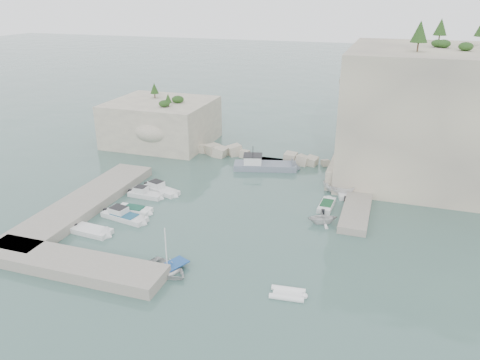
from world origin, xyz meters
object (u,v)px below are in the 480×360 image
(motorboat_a, at_px, (161,192))
(tender_east_c, at_px, (343,195))
(tender_east_b, at_px, (326,207))
(inflatable_dinghy, at_px, (287,295))
(tender_east_d, at_px, (338,194))
(work_boat, at_px, (265,169))
(motorboat_c, at_px, (134,212))
(rowboat, at_px, (168,272))
(motorboat_b, at_px, (146,197))
(motorboat_e, at_px, (92,233))
(tender_east_a, at_px, (322,223))
(motorboat_d, at_px, (125,219))

(motorboat_a, relative_size, tender_east_c, 1.34)
(motorboat_a, height_order, tender_east_c, motorboat_a)
(motorboat_a, bearing_deg, tender_east_b, 24.50)
(inflatable_dinghy, height_order, tender_east_d, tender_east_d)
(tender_east_b, height_order, work_boat, work_boat)
(motorboat_a, relative_size, motorboat_c, 1.28)
(rowboat, xyz_separation_m, work_boat, (1.28, 28.35, 0.00))
(motorboat_a, xyz_separation_m, rowboat, (9.01, -16.19, 0.00))
(rowboat, relative_size, inflatable_dinghy, 1.44)
(motorboat_c, distance_m, work_boat, 21.09)
(inflatable_dinghy, relative_size, tender_east_c, 0.74)
(motorboat_b, xyz_separation_m, motorboat_c, (0.84, -4.19, 0.00))
(motorboat_b, distance_m, tender_east_d, 23.97)
(motorboat_e, distance_m, rowboat, 11.61)
(tender_east_d, distance_m, work_boat, 12.41)
(motorboat_b, bearing_deg, motorboat_e, -92.18)
(inflatable_dinghy, xyz_separation_m, tender_east_d, (1.25, 22.69, 0.00))
(tender_east_a, bearing_deg, tender_east_c, -30.48)
(rowboat, distance_m, tender_east_b, 21.63)
(motorboat_b, bearing_deg, inflatable_dinghy, -31.92)
(motorboat_e, relative_size, rowboat, 1.02)
(rowboat, bearing_deg, motorboat_d, 73.15)
(motorboat_c, distance_m, tender_east_a, 21.37)
(tender_east_c, height_order, tender_east_d, tender_east_d)
(motorboat_c, bearing_deg, rowboat, -45.56)
(tender_east_d, bearing_deg, motorboat_e, 148.96)
(inflatable_dinghy, distance_m, tender_east_b, 18.26)
(rowboat, bearing_deg, motorboat_b, 59.42)
(motorboat_b, height_order, rowboat, motorboat_b)
(motorboat_c, relative_size, rowboat, 0.98)
(motorboat_c, bearing_deg, motorboat_b, 103.13)
(rowboat, distance_m, tender_east_d, 25.85)
(inflatable_dinghy, relative_size, tender_east_d, 0.74)
(rowboat, height_order, work_boat, work_boat)
(motorboat_e, height_order, tender_east_a, tender_east_a)
(motorboat_a, distance_m, rowboat, 18.53)
(motorboat_e, distance_m, tender_east_c, 30.13)
(motorboat_b, bearing_deg, tender_east_d, 22.63)
(tender_east_d, bearing_deg, rowboat, 171.77)
(tender_east_d, bearing_deg, motorboat_a, 127.27)
(motorboat_a, distance_m, inflatable_dinghy, 25.78)
(motorboat_e, xyz_separation_m, tender_east_d, (23.17, 18.56, 0.00))
(work_boat, bearing_deg, rowboat, -107.32)
(tender_east_d, xyz_separation_m, work_boat, (-11.05, 5.64, 0.00))
(motorboat_c, relative_size, tender_east_c, 1.05)
(motorboat_c, relative_size, motorboat_e, 0.96)
(motorboat_c, height_order, inflatable_dinghy, motorboat_c)
(motorboat_b, xyz_separation_m, tender_east_a, (21.84, -0.24, 0.00))
(motorboat_b, bearing_deg, rowboat, -52.70)
(motorboat_d, xyz_separation_m, motorboat_e, (-1.50, -3.96, 0.00))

